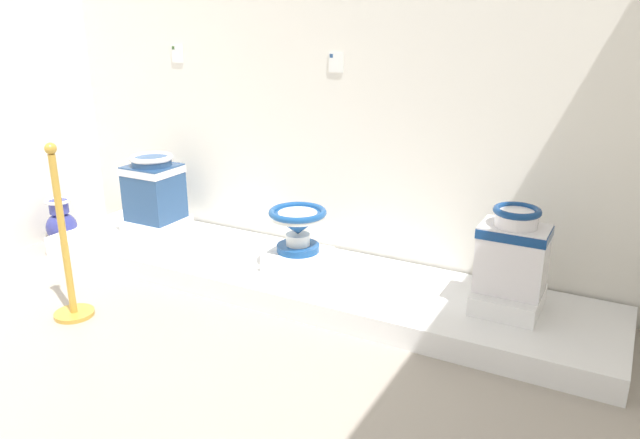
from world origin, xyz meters
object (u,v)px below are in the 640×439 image
object	(u,v)px
plinth_block_rightmost	(157,226)
info_placard_first	(177,53)
plinth_block_broad_patterned	(298,260)
stanchion_post_near_left	(67,262)
info_placard_second	(336,62)
antique_toilet_pale_glazed	(513,250)
decorative_vase_companion	(61,223)
antique_toilet_rightmost	(154,186)
antique_toilet_broad_patterned	(298,224)
plinth_block_pale_glazed	(508,299)

from	to	relation	value
plinth_block_rightmost	info_placard_first	xyz separation A→B (m)	(-0.02, 0.37, 1.19)
info_placard_first	plinth_block_rightmost	bearing A→B (deg)	-87.03
plinth_block_rightmost	plinth_block_broad_patterned	bearing A→B (deg)	-2.85
plinth_block_broad_patterned	info_placard_first	bearing A→B (deg)	160.74
info_placard_first	stanchion_post_near_left	xyz separation A→B (m)	(0.28, -1.37, -1.05)
info_placard_second	antique_toilet_pale_glazed	bearing A→B (deg)	-16.53
plinth_block_broad_patterned	decorative_vase_companion	world-z (taller)	decorative_vase_companion
plinth_block_rightmost	antique_toilet_rightmost	xyz separation A→B (m)	(0.00, 0.00, 0.31)
plinth_block_broad_patterned	info_placard_second	xyz separation A→B (m)	(0.04, 0.43, 1.18)
antique_toilet_broad_patterned	antique_toilet_pale_glazed	world-z (taller)	antique_toilet_pale_glazed
stanchion_post_near_left	info_placard_second	bearing A→B (deg)	53.88
plinth_block_pale_glazed	plinth_block_broad_patterned	bearing A→B (deg)	-177.16
antique_toilet_broad_patterned	antique_toilet_pale_glazed	bearing A→B (deg)	2.84
decorative_vase_companion	plinth_block_rightmost	bearing A→B (deg)	17.58
plinth_block_pale_glazed	info_placard_second	size ratio (longest dim) A/B	3.09
info_placard_second	stanchion_post_near_left	bearing A→B (deg)	-126.12
plinth_block_broad_patterned	plinth_block_pale_glazed	size ratio (longest dim) A/B	0.89
plinth_block_rightmost	plinth_block_pale_glazed	world-z (taller)	plinth_block_rightmost
info_placard_second	antique_toilet_rightmost	bearing A→B (deg)	-163.48
antique_toilet_pale_glazed	decorative_vase_companion	xyz separation A→B (m)	(-3.23, -0.24, -0.31)
plinth_block_rightmost	stanchion_post_near_left	bearing A→B (deg)	-75.59
antique_toilet_rightmost	plinth_block_rightmost	bearing A→B (deg)	-90.00
plinth_block_broad_patterned	decorative_vase_companion	size ratio (longest dim) A/B	0.96
decorative_vase_companion	stanchion_post_near_left	world-z (taller)	stanchion_post_near_left
antique_toilet_rightmost	antique_toilet_pale_glazed	size ratio (longest dim) A/B	1.00
stanchion_post_near_left	antique_toilet_pale_glazed	bearing A→B (deg)	24.03
plinth_block_rightmost	antique_toilet_broad_patterned	xyz separation A→B (m)	(1.22, -0.06, 0.24)
plinth_block_pale_glazed	antique_toilet_pale_glazed	world-z (taller)	antique_toilet_pale_glazed
antique_toilet_pale_glazed	info_placard_first	xyz separation A→B (m)	(-2.52, 0.37, 0.91)
info_placard_second	stanchion_post_near_left	xyz separation A→B (m)	(-1.00, -1.37, -1.04)
plinth_block_broad_patterned	plinth_block_pale_glazed	distance (m)	1.28
antique_toilet_rightmost	info_placard_first	size ratio (longest dim) A/B	3.64
plinth_block_pale_glazed	antique_toilet_broad_patterned	bearing A→B (deg)	-177.16
plinth_block_rightmost	antique_toilet_broad_patterned	bearing A→B (deg)	-2.85
antique_toilet_broad_patterned	stanchion_post_near_left	distance (m)	1.35
antique_toilet_pale_glazed	info_placard_second	distance (m)	1.57
info_placard_first	info_placard_second	distance (m)	1.27
antique_toilet_rightmost	stanchion_post_near_left	world-z (taller)	stanchion_post_near_left
antique_toilet_broad_patterned	plinth_block_broad_patterned	bearing A→B (deg)	180.00
plinth_block_rightmost	antique_toilet_broad_patterned	world-z (taller)	antique_toilet_broad_patterned
info_placard_first	stanchion_post_near_left	world-z (taller)	info_placard_first
plinth_block_pale_glazed	antique_toilet_pale_glazed	distance (m)	0.29
decorative_vase_companion	plinth_block_pale_glazed	bearing A→B (deg)	4.19
plinth_block_broad_patterned	info_placard_first	size ratio (longest dim) A/B	2.67
plinth_block_rightmost	stanchion_post_near_left	xyz separation A→B (m)	(0.26, -1.00, 0.14)
plinth_block_rightmost	decorative_vase_companion	xyz separation A→B (m)	(-0.74, -0.23, -0.03)
plinth_block_broad_patterned	info_placard_first	xyz separation A→B (m)	(-1.24, 0.43, 1.19)
antique_toilet_rightmost	antique_toilet_broad_patterned	xyz separation A→B (m)	(1.22, -0.06, -0.07)
antique_toilet_rightmost	plinth_block_pale_glazed	world-z (taller)	antique_toilet_rightmost
antique_toilet_pale_glazed	info_placard_first	world-z (taller)	info_placard_first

